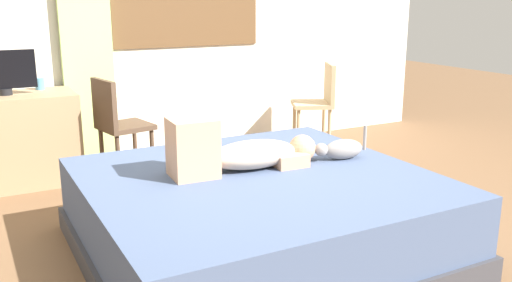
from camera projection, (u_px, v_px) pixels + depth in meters
ground_plane at (273, 250)px, 3.39m from camera, size 16.00×16.00×0.00m
back_wall_with_window at (143, 0)px, 5.13m from camera, size 6.40×0.14×2.90m
bed at (257, 215)px, 3.31m from camera, size 1.98×1.89×0.48m
person_lying at (238, 152)px, 3.33m from camera, size 0.94×0.31×0.34m
cat at (341, 149)px, 3.56m from camera, size 0.36×0.15×0.21m
desk at (19, 140)px, 4.51m from camera, size 0.90×0.56×0.74m
tv_monitor at (3, 72)px, 4.35m from camera, size 0.48×0.10×0.35m
cup at (40, 84)px, 4.64m from camera, size 0.08×0.08×0.10m
chair_by_desk at (117, 122)px, 4.52m from camera, size 0.45×0.45×0.86m
chair_spare at (319, 99)px, 5.50m from camera, size 0.50×0.50×0.86m
curtain_left at (85, 21)px, 4.82m from camera, size 0.44×0.06×2.58m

